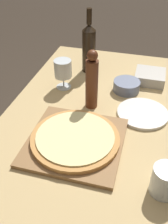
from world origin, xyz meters
TOP-DOWN VIEW (x-y plane):
  - ground_plane at (0.00, 0.00)m, footprint 12.00×12.00m
  - dining_table at (0.00, 0.00)m, footprint 0.80×1.37m
  - cutting_board at (-0.02, -0.20)m, footprint 0.37×0.37m
  - pizza at (-0.02, -0.20)m, footprint 0.35×0.35m
  - wine_bottle at (-0.12, 0.40)m, footprint 0.07×0.07m
  - pepper_mill at (-0.02, 0.06)m, footprint 0.06×0.06m
  - wine_glass at (-0.20, 0.19)m, footprint 0.09×0.09m
  - small_bowl at (0.12, 0.24)m, footprint 0.14×0.14m
  - drinking_tumbler at (0.32, -0.34)m, footprint 0.09×0.09m
  - dinner_plate at (0.22, 0.06)m, footprint 0.23×0.23m
  - food_container at (0.23, 0.37)m, footprint 0.16×0.16m

SIDE VIEW (x-z plane):
  - ground_plane at x=0.00m, z-range 0.00..0.00m
  - dining_table at x=0.00m, z-range 0.26..0.98m
  - dinner_plate at x=0.22m, z-range 0.72..0.73m
  - cutting_board at x=-0.02m, z-range 0.72..0.74m
  - food_container at x=0.23m, z-range 0.72..0.77m
  - small_bowl at x=0.12m, z-range 0.72..0.78m
  - pizza at x=-0.02m, z-range 0.74..0.76m
  - drinking_tumbler at x=0.32m, z-range 0.72..0.83m
  - wine_glass at x=-0.20m, z-range 0.75..0.90m
  - pepper_mill at x=-0.02m, z-range 0.71..1.00m
  - wine_bottle at x=-0.12m, z-range 0.69..1.04m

